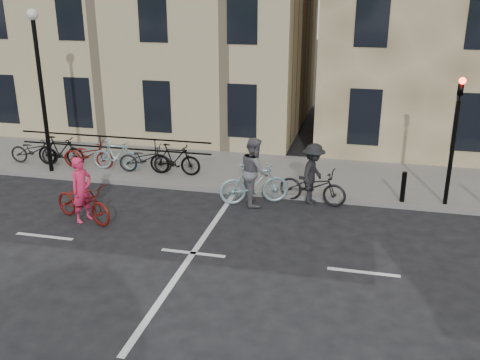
% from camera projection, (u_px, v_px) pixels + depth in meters
% --- Properties ---
extents(ground, '(120.00, 120.00, 0.00)m').
position_uv_depth(ground, '(193.00, 253.00, 12.82)').
color(ground, black).
rests_on(ground, ground).
extents(sidewalk, '(46.00, 4.00, 0.15)m').
position_uv_depth(sidewalk, '(139.00, 164.00, 19.16)').
color(sidewalk, slate).
rests_on(sidewalk, ground).
extents(building_west, '(20.00, 10.00, 10.00)m').
position_uv_depth(building_west, '(93.00, 9.00, 24.97)').
color(building_west, tan).
rests_on(building_west, sidewalk).
extents(traffic_light, '(0.18, 0.30, 3.90)m').
position_uv_depth(traffic_light, '(456.00, 126.00, 14.62)').
color(traffic_light, black).
rests_on(traffic_light, sidewalk).
extents(lamp_post, '(0.36, 0.36, 5.28)m').
position_uv_depth(lamp_post, '(39.00, 72.00, 17.10)').
color(lamp_post, black).
rests_on(lamp_post, sidewalk).
extents(bollard_east, '(0.14, 0.14, 0.90)m').
position_uv_depth(bollard_east, '(403.00, 187.00, 15.42)').
color(bollard_east, black).
rests_on(bollard_east, sidewalk).
extents(parked_bikes, '(7.25, 1.23, 1.05)m').
position_uv_depth(parked_bikes, '(102.00, 155.00, 18.29)').
color(parked_bikes, black).
rests_on(parked_bikes, sidewalk).
extents(cyclist_pink, '(2.14, 1.35, 1.80)m').
position_uv_depth(cyclist_pink, '(83.00, 199.00, 14.45)').
color(cyclist_pink, maroon).
rests_on(cyclist_pink, ground).
extents(cyclist_grey, '(2.14, 1.33, 2.00)m').
position_uv_depth(cyclist_grey, '(254.00, 177.00, 15.56)').
color(cyclist_grey, '#89B0B4').
rests_on(cyclist_grey, ground).
extents(cyclist_dark, '(2.14, 1.29, 1.81)m').
position_uv_depth(cyclist_dark, '(313.00, 180.00, 15.62)').
color(cyclist_dark, black).
rests_on(cyclist_dark, ground).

